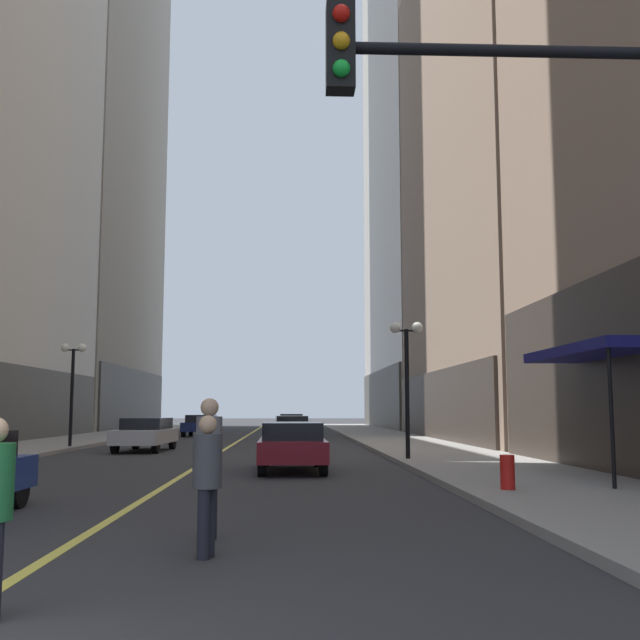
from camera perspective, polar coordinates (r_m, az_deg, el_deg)
name	(u,v)px	position (r m, az deg, el deg)	size (l,w,h in m)	color
ground_plane	(238,441)	(39.84, -6.27, -9.17)	(200.00, 200.00, 0.00)	#2D2D30
sidewalk_left	(78,440)	(41.23, -17.92, -8.70)	(4.50, 78.00, 0.15)	gray
sidewalk_right	(395,440)	(40.12, 5.72, -9.05)	(4.50, 78.00, 0.15)	gray
lane_centre_stripe	(238,441)	(39.84, -6.27, -9.16)	(0.16, 70.00, 0.01)	#E5D64C
building_right_mid	(569,160)	(44.23, 18.44, 11.51)	(15.21, 24.00, 30.71)	gray
building_right_far	(453,118)	(71.36, 10.11, 14.90)	(14.02, 26.00, 56.02)	#B7AD99
storefront_awning_right	(593,352)	(18.37, 20.05, -2.29)	(1.60, 5.23, 3.12)	navy
car_maroon	(292,445)	(20.66, -2.13, -9.44)	(1.82, 4.52, 1.32)	maroon
car_silver	(146,433)	(31.32, -13.10, -8.37)	(1.97, 4.74, 1.32)	#B7B7BC
car_black	(291,427)	(40.51, -2.20, -8.14)	(2.04, 4.51, 1.32)	black
car_navy	(201,425)	(47.95, -9.05, -7.86)	(2.01, 4.10, 1.32)	#141E4C
car_grey	(291,422)	(56.64, -2.22, -7.76)	(1.99, 4.22, 1.32)	slate
pedestrian_in_grey_suit	(209,456)	(10.02, -8.46, -10.20)	(0.47, 0.47, 1.82)	black
pedestrian_with_orange_bag	(207,475)	(8.85, -8.58, -11.56)	(0.43, 0.43, 1.60)	black
traffic_light_near_right	(562,194)	(7.72, 17.95, 9.08)	(3.43, 0.35, 5.65)	black
street_lamp_left_far	(73,371)	(33.13, -18.29, -3.72)	(1.06, 0.36, 4.43)	black
street_lamp_right_mid	(407,359)	(23.85, 6.61, -2.95)	(1.06, 0.36, 4.43)	black
fire_hydrant_right	(508,476)	(15.10, 14.08, -11.44)	(0.28, 0.28, 0.80)	red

